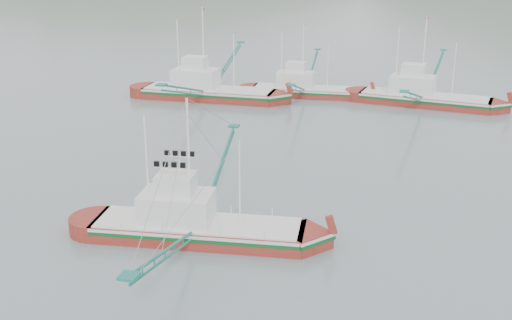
% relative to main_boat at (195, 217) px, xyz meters
% --- Properties ---
extents(ground, '(1200.00, 1200.00, 0.00)m').
position_rel_main_boat_xyz_m(ground, '(2.15, 1.09, -1.50)').
color(ground, slate).
rests_on(ground, ground).
extents(main_boat, '(13.91, 24.59, 9.98)m').
position_rel_main_boat_xyz_m(main_boat, '(0.00, 0.00, 0.00)').
color(main_boat, maroon).
rests_on(main_boat, ground).
extents(bg_boat_left, '(16.05, 29.01, 11.73)m').
position_rel_main_boat_xyz_m(bg_boat_left, '(-11.91, 36.65, 0.11)').
color(bg_boat_left, maroon).
rests_on(bg_boat_left, ground).
extents(bg_boat_right, '(15.32, 26.84, 10.93)m').
position_rel_main_boat_xyz_m(bg_boat_right, '(13.39, 40.30, 0.24)').
color(bg_boat_right, maroon).
rests_on(bg_boat_right, ground).
extents(bg_boat_far, '(13.27, 23.73, 9.61)m').
position_rel_main_boat_xyz_m(bg_boat_far, '(-0.84, 41.28, -0.18)').
color(bg_boat_far, maroon).
rests_on(bg_boat_far, ground).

